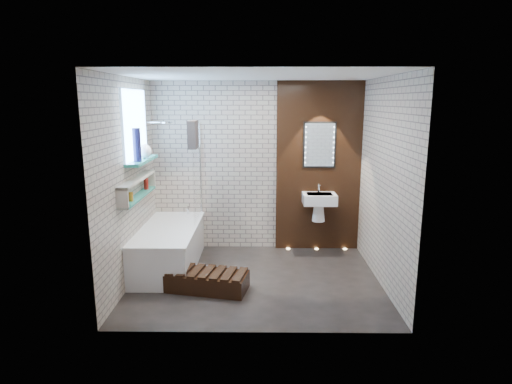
{
  "coord_description": "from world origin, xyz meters",
  "views": [
    {
      "loc": [
        0.06,
        -5.24,
        2.3
      ],
      "look_at": [
        0.0,
        0.15,
        1.15
      ],
      "focal_mm": 29.97,
      "sensor_mm": 36.0,
      "label": 1
    }
  ],
  "objects_px": {
    "bathtub": "(169,247)",
    "walnut_step": "(207,281)",
    "washbasin": "(319,203)",
    "led_mirror": "(320,145)",
    "bath_screen": "(197,173)"
  },
  "relations": [
    {
      "from": "led_mirror",
      "to": "bathtub",
      "type": "bearing_deg",
      "value": -160.22
    },
    {
      "from": "led_mirror",
      "to": "walnut_step",
      "type": "distance_m",
      "value": 2.67
    },
    {
      "from": "bathtub",
      "to": "bath_screen",
      "type": "xyz_separation_m",
      "value": [
        0.35,
        0.44,
        0.99
      ]
    },
    {
      "from": "bath_screen",
      "to": "washbasin",
      "type": "bearing_deg",
      "value": 5.78
    },
    {
      "from": "bathtub",
      "to": "washbasin",
      "type": "bearing_deg",
      "value": 16.01
    },
    {
      "from": "washbasin",
      "to": "led_mirror",
      "type": "bearing_deg",
      "value": 90.0
    },
    {
      "from": "bathtub",
      "to": "walnut_step",
      "type": "relative_size",
      "value": 1.77
    },
    {
      "from": "bath_screen",
      "to": "washbasin",
      "type": "relative_size",
      "value": 2.41
    },
    {
      "from": "bathtub",
      "to": "walnut_step",
      "type": "bearing_deg",
      "value": -50.2
    },
    {
      "from": "walnut_step",
      "to": "bath_screen",
      "type": "bearing_deg",
      "value": 102.78
    },
    {
      "from": "bath_screen",
      "to": "walnut_step",
      "type": "bearing_deg",
      "value": -77.22
    },
    {
      "from": "bath_screen",
      "to": "washbasin",
      "type": "xyz_separation_m",
      "value": [
        1.82,
        0.18,
        -0.49
      ]
    },
    {
      "from": "bath_screen",
      "to": "led_mirror",
      "type": "relative_size",
      "value": 2.0
    },
    {
      "from": "bathtub",
      "to": "washbasin",
      "type": "distance_m",
      "value": 2.32
    },
    {
      "from": "washbasin",
      "to": "led_mirror",
      "type": "distance_m",
      "value": 0.88
    }
  ]
}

